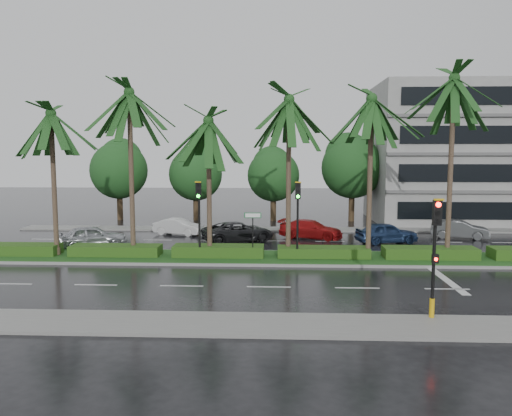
{
  "coord_description": "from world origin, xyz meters",
  "views": [
    {
      "loc": [
        0.38,
        -27.14,
        6.05
      ],
      "look_at": [
        -0.86,
        1.5,
        2.9
      ],
      "focal_mm": 35.0,
      "sensor_mm": 36.0,
      "label": 1
    }
  ],
  "objects_px": {
    "car_silver": "(92,237)",
    "street_sign": "(253,224)",
    "signal_median_left": "(199,208)",
    "car_grey": "(460,229)",
    "car_white": "(178,227)",
    "signal_near": "(435,253)",
    "car_red": "(311,229)",
    "car_blue": "(386,233)",
    "car_darkgrey": "(238,232)"
  },
  "relations": [
    {
      "from": "signal_median_left",
      "to": "car_silver",
      "type": "relative_size",
      "value": 1.02
    },
    {
      "from": "car_red",
      "to": "street_sign",
      "type": "bearing_deg",
      "value": 171.93
    },
    {
      "from": "car_red",
      "to": "signal_median_left",
      "type": "bearing_deg",
      "value": 157.32
    },
    {
      "from": "car_red",
      "to": "car_blue",
      "type": "xyz_separation_m",
      "value": [
        5.0,
        -1.67,
        0.05
      ]
    },
    {
      "from": "car_silver",
      "to": "street_sign",
      "type": "bearing_deg",
      "value": -131.71
    },
    {
      "from": "car_darkgrey",
      "to": "car_grey",
      "type": "xyz_separation_m",
      "value": [
        15.69,
        1.99,
        -0.04
      ]
    },
    {
      "from": "signal_near",
      "to": "car_silver",
      "type": "height_order",
      "value": "signal_near"
    },
    {
      "from": "car_red",
      "to": "car_blue",
      "type": "bearing_deg",
      "value": -90.48
    },
    {
      "from": "car_silver",
      "to": "car_blue",
      "type": "xyz_separation_m",
      "value": [
        19.25,
        2.5,
        -0.02
      ]
    },
    {
      "from": "car_silver",
      "to": "car_white",
      "type": "bearing_deg",
      "value": -63.18
    },
    {
      "from": "street_sign",
      "to": "car_darkgrey",
      "type": "xyz_separation_m",
      "value": [
        -1.29,
        6.16,
        -1.43
      ]
    },
    {
      "from": "signal_near",
      "to": "car_red",
      "type": "distance_m",
      "value": 17.95
    },
    {
      "from": "car_red",
      "to": "car_grey",
      "type": "distance_m",
      "value": 10.65
    },
    {
      "from": "signal_near",
      "to": "car_darkgrey",
      "type": "height_order",
      "value": "signal_near"
    },
    {
      "from": "car_white",
      "to": "car_red",
      "type": "height_order",
      "value": "car_red"
    },
    {
      "from": "signal_median_left",
      "to": "street_sign",
      "type": "bearing_deg",
      "value": 3.47
    },
    {
      "from": "signal_median_left",
      "to": "car_red",
      "type": "relative_size",
      "value": 0.96
    },
    {
      "from": "car_grey",
      "to": "signal_near",
      "type": "bearing_deg",
      "value": 174.01
    },
    {
      "from": "signal_median_left",
      "to": "street_sign",
      "type": "distance_m",
      "value": 3.13
    },
    {
      "from": "signal_median_left",
      "to": "car_red",
      "type": "height_order",
      "value": "signal_median_left"
    },
    {
      "from": "car_white",
      "to": "car_blue",
      "type": "bearing_deg",
      "value": -85.25
    },
    {
      "from": "car_blue",
      "to": "signal_near",
      "type": "bearing_deg",
      "value": 160.22
    },
    {
      "from": "car_red",
      "to": "car_grey",
      "type": "xyz_separation_m",
      "value": [
        10.64,
        0.46,
        -0.01
      ]
    },
    {
      "from": "signal_median_left",
      "to": "car_grey",
      "type": "relative_size",
      "value": 1.11
    },
    {
      "from": "signal_median_left",
      "to": "car_silver",
      "type": "bearing_deg",
      "value": 153.73
    },
    {
      "from": "signal_median_left",
      "to": "car_darkgrey",
      "type": "distance_m",
      "value": 6.96
    },
    {
      "from": "car_grey",
      "to": "car_blue",
      "type": "bearing_deg",
      "value": 127.02
    },
    {
      "from": "car_silver",
      "to": "car_grey",
      "type": "bearing_deg",
      "value": -102.65
    },
    {
      "from": "car_white",
      "to": "car_blue",
      "type": "relative_size",
      "value": 0.9
    },
    {
      "from": "signal_median_left",
      "to": "car_grey",
      "type": "xyz_separation_m",
      "value": [
        17.4,
        8.33,
        -2.35
      ]
    },
    {
      "from": "car_darkgrey",
      "to": "car_grey",
      "type": "relative_size",
      "value": 1.26
    },
    {
      "from": "car_white",
      "to": "car_blue",
      "type": "height_order",
      "value": "car_blue"
    },
    {
      "from": "signal_near",
      "to": "car_grey",
      "type": "xyz_separation_m",
      "value": [
        7.4,
        18.02,
        -1.86
      ]
    },
    {
      "from": "street_sign",
      "to": "car_blue",
      "type": "height_order",
      "value": "street_sign"
    },
    {
      "from": "signal_median_left",
      "to": "car_silver",
      "type": "distance_m",
      "value": 8.67
    },
    {
      "from": "street_sign",
      "to": "car_white",
      "type": "distance_m",
      "value": 10.83
    },
    {
      "from": "car_grey",
      "to": "signal_median_left",
      "type": "bearing_deg",
      "value": 131.92
    },
    {
      "from": "car_silver",
      "to": "car_red",
      "type": "height_order",
      "value": "car_silver"
    },
    {
      "from": "car_darkgrey",
      "to": "car_red",
      "type": "height_order",
      "value": "car_darkgrey"
    },
    {
      "from": "car_red",
      "to": "car_white",
      "type": "bearing_deg",
      "value": 100.99
    },
    {
      "from": "signal_near",
      "to": "car_darkgrey",
      "type": "bearing_deg",
      "value": 117.35
    },
    {
      "from": "signal_near",
      "to": "car_silver",
      "type": "distance_m",
      "value": 22.11
    },
    {
      "from": "street_sign",
      "to": "car_blue",
      "type": "bearing_deg",
      "value": 34.5
    },
    {
      "from": "street_sign",
      "to": "car_red",
      "type": "height_order",
      "value": "street_sign"
    },
    {
      "from": "signal_near",
      "to": "car_blue",
      "type": "height_order",
      "value": "signal_near"
    },
    {
      "from": "car_silver",
      "to": "car_white",
      "type": "distance_m",
      "value": 7.0
    },
    {
      "from": "street_sign",
      "to": "car_white",
      "type": "relative_size",
      "value": 0.7
    },
    {
      "from": "signal_median_left",
      "to": "signal_near",
      "type": "bearing_deg",
      "value": -44.09
    },
    {
      "from": "car_white",
      "to": "car_red",
      "type": "bearing_deg",
      "value": -81.25
    },
    {
      "from": "car_silver",
      "to": "car_darkgrey",
      "type": "xyz_separation_m",
      "value": [
        9.21,
        2.64,
        -0.04
      ]
    }
  ]
}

